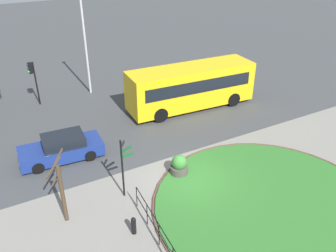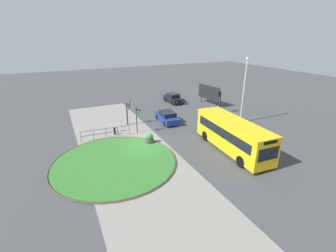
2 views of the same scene
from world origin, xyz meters
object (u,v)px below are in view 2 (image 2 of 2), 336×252
(bus_yellow, at_px, (233,135))
(billboard_left, at_px, (209,93))
(signpost_directional, at_px, (137,118))
(bollard_foreground, at_px, (115,131))
(car_near_lane, at_px, (167,117))
(planter_near_signpost, at_px, (149,139))
(lamppost_tall, at_px, (244,89))
(street_tree_bare, at_px, (127,112))
(car_far_lane, at_px, (173,98))
(traffic_light_near, at_px, (220,97))

(bus_yellow, relative_size, billboard_left, 1.93)
(signpost_directional, height_order, bollard_foreground, signpost_directional)
(car_near_lane, bearing_deg, signpost_directional, 115.16)
(signpost_directional, relative_size, bollard_foreground, 3.65)
(bus_yellow, relative_size, planter_near_signpost, 8.14)
(bus_yellow, xyz_separation_m, lamppost_tall, (-5.50, 6.05, 2.70))
(lamppost_tall, bearing_deg, street_tree_bare, -112.41)
(car_near_lane, distance_m, lamppost_tall, 10.04)
(street_tree_bare, bearing_deg, signpost_directional, 4.92)
(signpost_directional, distance_m, planter_near_signpost, 3.38)
(street_tree_bare, bearing_deg, planter_near_signpost, 4.32)
(bus_yellow, bearing_deg, car_far_lane, 174.83)
(street_tree_bare, bearing_deg, bollard_foreground, -44.45)
(bollard_foreground, bearing_deg, traffic_light_near, 93.61)
(signpost_directional, height_order, bus_yellow, signpost_directional)
(bollard_foreground, height_order, billboard_left, billboard_left)
(lamppost_tall, height_order, street_tree_bare, lamppost_tall)
(planter_near_signpost, bearing_deg, car_near_lane, 138.24)
(lamppost_tall, distance_m, street_tree_bare, 14.48)
(car_near_lane, xyz_separation_m, planter_near_signpost, (4.93, -4.40, -0.16))
(planter_near_signpost, bearing_deg, bollard_foreground, -144.57)
(lamppost_tall, distance_m, planter_near_signpost, 13.28)
(lamppost_tall, relative_size, street_tree_bare, 2.40)
(bus_yellow, bearing_deg, car_near_lane, -163.74)
(car_far_lane, distance_m, traffic_light_near, 8.84)
(bollard_foreground, height_order, car_near_lane, car_near_lane)
(bollard_foreground, distance_m, street_tree_bare, 3.41)
(bollard_foreground, xyz_separation_m, car_near_lane, (-1.15, 7.09, 0.23))
(bollard_foreground, distance_m, car_far_lane, 15.03)
(traffic_light_near, relative_size, lamppost_tall, 0.40)
(bus_yellow, bearing_deg, street_tree_bare, -143.61)
(bus_yellow, distance_m, billboard_left, 15.96)
(signpost_directional, xyz_separation_m, car_far_lane, (-9.72, 9.51, -1.10))
(bus_yellow, distance_m, car_far_lane, 17.94)
(car_near_lane, xyz_separation_m, billboard_left, (-4.42, 9.48, 1.24))
(traffic_light_near, xyz_separation_m, lamppost_tall, (4.11, 0.30, 1.95))
(bus_yellow, relative_size, car_near_lane, 2.02)
(car_far_lane, height_order, lamppost_tall, lamppost_tall)
(bollard_foreground, distance_m, billboard_left, 17.54)
(signpost_directional, distance_m, bollard_foreground, 2.91)
(traffic_light_near, bearing_deg, street_tree_bare, 71.72)
(planter_near_signpost, distance_m, street_tree_bare, 6.18)
(signpost_directional, height_order, car_far_lane, signpost_directional)
(car_near_lane, xyz_separation_m, street_tree_bare, (-1.12, -4.86, 1.00))
(lamppost_tall, bearing_deg, car_near_lane, -117.41)
(bus_yellow, height_order, car_far_lane, bus_yellow)
(car_far_lane, relative_size, planter_near_signpost, 3.69)
(bollard_foreground, relative_size, lamppost_tall, 0.11)
(lamppost_tall, xyz_separation_m, planter_near_signpost, (0.62, -12.70, -3.82))
(bus_yellow, relative_size, street_tree_bare, 2.74)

